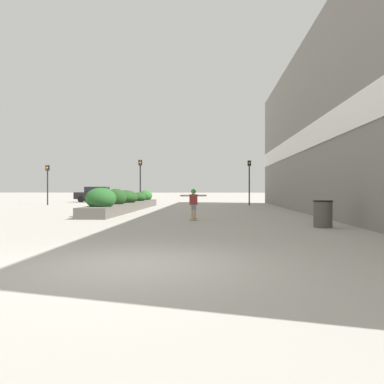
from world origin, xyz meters
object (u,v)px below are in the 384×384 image
(skateboard, at_px, (193,219))
(car_center_left, at_px, (316,194))
(trash_bin, at_px, (323,214))
(traffic_light_far_left, at_px, (47,178))
(traffic_light_left, at_px, (140,175))
(car_leftmost, at_px, (96,194))
(skateboarder, at_px, (193,200))
(traffic_light_right, at_px, (249,175))

(skateboard, xyz_separation_m, car_center_left, (11.17, 22.06, 0.77))
(trash_bin, height_order, traffic_light_far_left, traffic_light_far_left)
(skateboard, bearing_deg, traffic_light_far_left, 115.07)
(skateboard, height_order, traffic_light_left, traffic_light_left)
(trash_bin, relative_size, car_center_left, 0.22)
(skateboard, height_order, car_leftmost, car_leftmost)
(skateboarder, relative_size, car_center_left, 0.29)
(car_center_left, bearing_deg, traffic_light_far_left, 106.32)
(skateboarder, height_order, traffic_light_left, traffic_light_left)
(skateboard, bearing_deg, car_center_left, 46.64)
(skateboard, bearing_deg, car_leftmost, 100.49)
(traffic_light_far_left, bearing_deg, skateboard, -48.42)
(traffic_light_left, height_order, traffic_light_right, traffic_light_left)
(skateboarder, height_order, trash_bin, skateboarder)
(skateboard, height_order, traffic_light_far_left, traffic_light_far_left)
(skateboard, relative_size, traffic_light_left, 0.17)
(skateboard, bearing_deg, traffic_light_right, 59.27)
(trash_bin, xyz_separation_m, car_center_left, (6.49, 24.96, 0.36))
(car_center_left, xyz_separation_m, traffic_light_left, (-16.39, -7.29, 1.72))
(skateboarder, xyz_separation_m, traffic_light_left, (-5.22, 14.77, 1.71))
(car_leftmost, bearing_deg, trash_bin, -147.51)
(trash_bin, bearing_deg, traffic_light_far_left, 135.17)
(car_leftmost, bearing_deg, traffic_light_left, -140.86)
(skateboarder, distance_m, traffic_light_far_left, 20.00)
(trash_bin, relative_size, traffic_light_far_left, 0.28)
(skateboard, bearing_deg, skateboarder, 71.70)
(car_center_left, height_order, traffic_light_far_left, traffic_light_far_left)
(skateboarder, bearing_deg, car_center_left, 46.64)
(traffic_light_left, distance_m, traffic_light_right, 9.13)
(car_leftmost, bearing_deg, skateboarder, -153.00)
(car_center_left, bearing_deg, traffic_light_left, 113.98)
(traffic_light_far_left, bearing_deg, traffic_light_right, 1.40)
(skateboarder, distance_m, traffic_light_right, 15.91)
(skateboarder, relative_size, traffic_light_right, 0.34)
(skateboarder, relative_size, traffic_light_left, 0.33)
(car_center_left, relative_size, traffic_light_far_left, 1.27)
(skateboard, xyz_separation_m, traffic_light_far_left, (-13.24, 14.92, 2.25))
(trash_bin, xyz_separation_m, traffic_light_right, (-0.80, 18.23, 2.06))
(skateboarder, xyz_separation_m, trash_bin, (4.68, -2.89, -0.38))
(skateboarder, height_order, traffic_light_right, traffic_light_right)
(car_leftmost, bearing_deg, traffic_light_far_left, 166.03)
(trash_bin, height_order, car_center_left, car_center_left)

